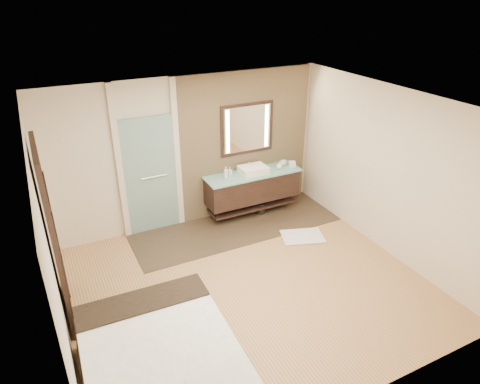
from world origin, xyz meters
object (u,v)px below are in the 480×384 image
vanity (252,187)px  bed (162,366)px  waste_bin (260,208)px  mirror_unit (247,129)px

vanity → bed: bearing=-131.8°
vanity → waste_bin: (0.15, -0.07, -0.47)m
vanity → mirror_unit: 1.10m
vanity → bed: 4.13m
mirror_unit → vanity: bearing=-90.0°
mirror_unit → waste_bin: 1.58m
waste_bin → vanity: bearing=155.0°
bed → waste_bin: 4.18m
mirror_unit → bed: size_ratio=0.52×
vanity → waste_bin: 0.50m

